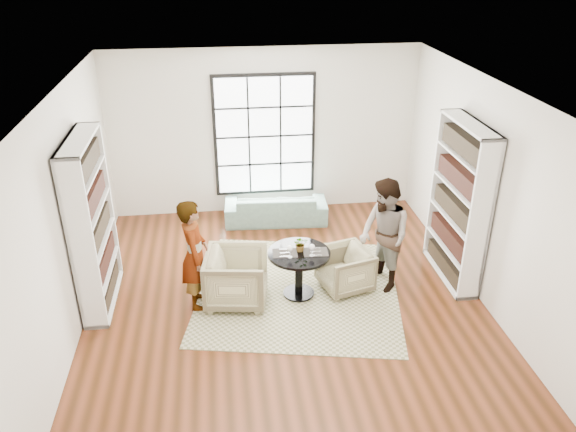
{
  "coord_description": "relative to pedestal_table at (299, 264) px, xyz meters",
  "views": [
    {
      "loc": [
        -0.83,
        -6.62,
        4.64
      ],
      "look_at": [
        0.09,
        0.4,
        1.11
      ],
      "focal_mm": 35.0,
      "sensor_mm": 36.0,
      "label": 1
    }
  ],
  "objects": [
    {
      "name": "armchair_right",
      "position": [
        0.68,
        0.08,
        -0.19
      ],
      "size": [
        0.85,
        0.84,
        0.63
      ],
      "primitive_type": "imported",
      "rotation": [
        0.0,
        0.0,
        -1.3
      ],
      "color": "gray",
      "rests_on": "ground"
    },
    {
      "name": "cutlery_left",
      "position": [
        -0.2,
        -0.0,
        0.2
      ],
      "size": [
        0.15,
        0.23,
        0.01
      ],
      "primitive_type": null,
      "rotation": [
        0.0,
        0.0,
        -0.06
      ],
      "color": "silver",
      "rests_on": "placemat_left"
    },
    {
      "name": "pedestal_table",
      "position": [
        0.0,
        0.0,
        0.0
      ],
      "size": [
        0.88,
        0.88,
        0.7
      ],
      "rotation": [
        0.0,
        0.0,
        -0.06
      ],
      "color": "black",
      "rests_on": "ground"
    },
    {
      "name": "person_right",
      "position": [
        1.23,
        0.08,
        0.32
      ],
      "size": [
        0.83,
        0.95,
        1.67
      ],
      "primitive_type": "imported",
      "rotation": [
        0.0,
        0.0,
        -1.3
      ],
      "color": "gray",
      "rests_on": "ground"
    },
    {
      "name": "placemat_right",
      "position": [
        0.23,
        -0.03,
        0.2
      ],
      "size": [
        0.36,
        0.28,
        0.01
      ],
      "primitive_type": "cube",
      "rotation": [
        0.0,
        0.0,
        -0.06
      ],
      "color": "black",
      "rests_on": "pedestal_table"
    },
    {
      "name": "wine_glass_left",
      "position": [
        -0.14,
        -0.12,
        0.32
      ],
      "size": [
        0.08,
        0.08,
        0.18
      ],
      "color": "silver",
      "rests_on": "pedestal_table"
    },
    {
      "name": "person_left",
      "position": [
        -1.43,
        -0.04,
        0.29
      ],
      "size": [
        0.39,
        0.59,
        1.6
      ],
      "primitive_type": "imported",
      "rotation": [
        0.0,
        0.0,
        1.59
      ],
      "color": "gray",
      "rests_on": "ground"
    },
    {
      "name": "placemat_left",
      "position": [
        -0.2,
        -0.0,
        0.2
      ],
      "size": [
        0.36,
        0.28,
        0.01
      ],
      "primitive_type": "cube",
      "rotation": [
        0.0,
        0.0,
        -0.06
      ],
      "color": "black",
      "rests_on": "pedestal_table"
    },
    {
      "name": "rug",
      "position": [
        0.02,
        0.1,
        -0.5
      ],
      "size": [
        3.35,
        3.35,
        0.01
      ],
      "primitive_type": "cube",
      "rotation": [
        0.0,
        0.0,
        -0.2
      ],
      "color": "tan",
      "rests_on": "ground"
    },
    {
      "name": "cutlery_right",
      "position": [
        0.23,
        -0.03,
        0.2
      ],
      "size": [
        0.15,
        0.23,
        0.01
      ],
      "primitive_type": null,
      "rotation": [
        0.0,
        0.0,
        -0.06
      ],
      "color": "silver",
      "rests_on": "placemat_right"
    },
    {
      "name": "ground",
      "position": [
        -0.2,
        -0.06,
        -0.51
      ],
      "size": [
        6.0,
        6.0,
        0.0
      ],
      "primitive_type": "plane",
      "color": "brown"
    },
    {
      "name": "flower_centerpiece",
      "position": [
        0.03,
        0.04,
        0.3
      ],
      "size": [
        0.21,
        0.18,
        0.22
      ],
      "primitive_type": "imported",
      "rotation": [
        0.0,
        0.0,
        -0.05
      ],
      "color": "gray",
      "rests_on": "pedestal_table"
    },
    {
      "name": "room_shell",
      "position": [
        -0.2,
        0.48,
        0.75
      ],
      "size": [
        6.0,
        6.01,
        6.0
      ],
      "color": "silver",
      "rests_on": "ground"
    },
    {
      "name": "sofa",
      "position": [
        -0.07,
        2.39,
        -0.25
      ],
      "size": [
        1.86,
        0.82,
        0.53
      ],
      "primitive_type": "imported",
      "rotation": [
        0.0,
        0.0,
        3.08
      ],
      "color": "slate",
      "rests_on": "ground"
    },
    {
      "name": "armchair_left",
      "position": [
        -0.88,
        -0.04,
        -0.13
      ],
      "size": [
        0.96,
        0.94,
        0.77
      ],
      "primitive_type": "imported",
      "rotation": [
        0.0,
        0.0,
        1.42
      ],
      "color": "#BDBA87",
      "rests_on": "ground"
    },
    {
      "name": "wine_glass_right",
      "position": [
        0.16,
        -0.12,
        0.32
      ],
      "size": [
        0.08,
        0.08,
        0.18
      ],
      "color": "silver",
      "rests_on": "pedestal_table"
    }
  ]
}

